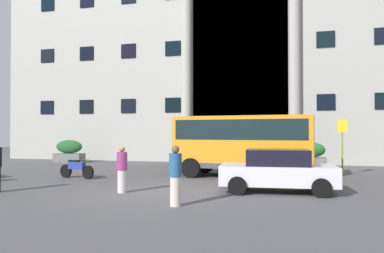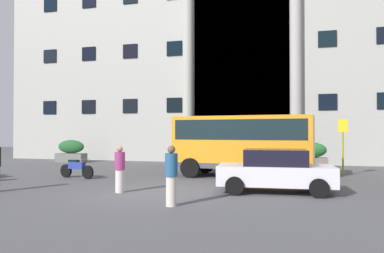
% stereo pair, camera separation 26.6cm
% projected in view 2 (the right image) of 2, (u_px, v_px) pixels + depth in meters
% --- Properties ---
extents(ground_plane, '(80.00, 64.00, 0.12)m').
position_uv_depth(ground_plane, '(150.00, 195.00, 12.57)').
color(ground_plane, '#4F4E52').
extents(office_building_facade, '(33.86, 9.63, 18.16)m').
position_uv_depth(office_building_facade, '(232.00, 45.00, 29.56)').
color(office_building_facade, '#AAA9A1').
rests_on(office_building_facade, ground_plane).
extents(orange_minibus, '(6.47, 2.94, 2.82)m').
position_uv_depth(orange_minibus, '(243.00, 141.00, 17.26)').
color(orange_minibus, orange).
rests_on(orange_minibus, ground_plane).
extents(bus_stop_sign, '(0.44, 0.08, 2.69)m').
position_uv_depth(bus_stop_sign, '(343.00, 141.00, 17.52)').
color(bus_stop_sign, '#969B1D').
rests_on(bus_stop_sign, ground_plane).
extents(hedge_planter_far_east, '(2.06, 0.82, 1.55)m').
position_uv_depth(hedge_planter_far_east, '(71.00, 152.00, 25.66)').
color(hedge_planter_far_east, slate).
rests_on(hedge_planter_far_east, ground_plane).
extents(hedge_planter_west, '(1.97, 0.71, 1.36)m').
position_uv_depth(hedge_planter_west, '(234.00, 156.00, 22.12)').
color(hedge_planter_west, '#70615D').
rests_on(hedge_planter_west, ground_plane).
extents(hedge_planter_entrance_right, '(1.75, 0.97, 1.50)m').
position_uv_depth(hedge_planter_entrance_right, '(311.00, 156.00, 21.34)').
color(hedge_planter_entrance_right, gray).
rests_on(hedge_planter_entrance_right, ground_plane).
extents(parked_sedan_second, '(4.03, 2.20, 1.49)m').
position_uv_depth(parked_sedan_second, '(275.00, 170.00, 12.85)').
color(parked_sedan_second, silver).
rests_on(parked_sedan_second, ground_plane).
extents(motorcycle_far_end, '(1.89, 0.63, 0.89)m').
position_uv_depth(motorcycle_far_end, '(76.00, 168.00, 16.81)').
color(motorcycle_far_end, black).
rests_on(motorcycle_far_end, ground_plane).
extents(pedestrian_woman_with_bag, '(0.36, 0.36, 1.61)m').
position_uv_depth(pedestrian_woman_with_bag, '(120.00, 169.00, 12.80)').
color(pedestrian_woman_with_bag, silver).
rests_on(pedestrian_woman_with_bag, ground_plane).
extents(pedestrian_woman_dark_dress, '(0.36, 0.36, 1.71)m').
position_uv_depth(pedestrian_woman_dark_dress, '(171.00, 176.00, 10.43)').
color(pedestrian_woman_dark_dress, beige).
rests_on(pedestrian_woman_dark_dress, ground_plane).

